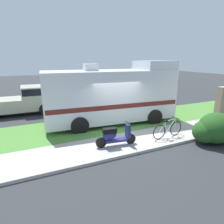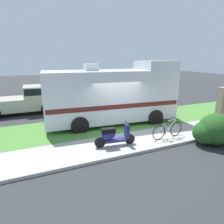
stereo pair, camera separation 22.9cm
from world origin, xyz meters
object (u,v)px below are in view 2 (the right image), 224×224
pickup_truck_near (29,99)px  bottle_spare (208,127)px  bicycle (168,130)px  scooter (114,136)px  pickup_truck_far (125,86)px  motorhome_rv (113,95)px

pickup_truck_near → bottle_spare: 11.30m
bicycle → pickup_truck_near: bearing=127.1°
scooter → bottle_spare: bearing=-1.0°
bicycle → bottle_spare: bearing=2.5°
scooter → bicycle: 2.61m
pickup_truck_near → pickup_truck_far: 9.62m
pickup_truck_far → pickup_truck_near: bearing=-160.2°
bottle_spare → pickup_truck_near: bearing=138.4°
bottle_spare → scooter: bearing=179.0°
motorhome_rv → pickup_truck_far: motorhome_rv is taller
pickup_truck_near → pickup_truck_far: pickup_truck_far is taller
scooter → pickup_truck_near: 8.05m
bottle_spare → motorhome_rv: bearing=141.4°
bicycle → pickup_truck_far: (3.31, 10.86, 0.47)m
pickup_truck_far → scooter: bearing=-119.0°
pickup_truck_far → bottle_spare: size_ratio=21.54×
pickup_truck_near → bottle_spare: bearing=-41.6°
bicycle → bottle_spare: bicycle is taller
motorhome_rv → scooter: size_ratio=4.28×
scooter → pickup_truck_far: 12.19m
motorhome_rv → pickup_truck_near: bearing=135.9°
pickup_truck_near → scooter: bearing=-67.0°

